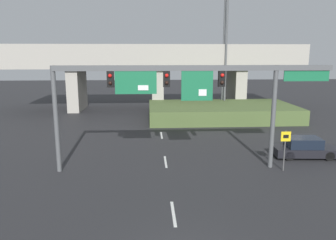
% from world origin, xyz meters
% --- Properties ---
extents(lane_markings, '(0.14, 23.98, 0.01)m').
position_xyz_m(lane_markings, '(0.00, 14.99, 0.00)').
color(lane_markings, silver).
rests_on(lane_markings, ground).
extents(signal_gantry, '(16.68, 0.44, 6.39)m').
position_xyz_m(signal_gantry, '(1.05, 9.98, 5.20)').
color(signal_gantry, '#515456').
rests_on(signal_gantry, ground).
extents(speed_limit_sign, '(0.60, 0.11, 2.53)m').
position_xyz_m(speed_limit_sign, '(7.14, 9.27, 1.65)').
color(speed_limit_sign, '#4C4C4C').
rests_on(speed_limit_sign, ground).
extents(highway_light_pole_near, '(0.70, 0.36, 17.60)m').
position_xyz_m(highway_light_pole_near, '(7.96, 29.13, 9.18)').
color(highway_light_pole_near, '#515456').
rests_on(highway_light_pole_near, ground).
extents(highway_light_pole_far, '(0.70, 0.36, 16.49)m').
position_xyz_m(highway_light_pole_far, '(7.81, 29.74, 8.63)').
color(highway_light_pole_far, '#515456').
rests_on(highway_light_pole_far, ground).
extents(overpass_bridge, '(36.05, 7.14, 8.14)m').
position_xyz_m(overpass_bridge, '(-0.00, 32.75, 5.57)').
color(overpass_bridge, '#A39E93').
rests_on(overpass_bridge, ground).
extents(grass_embankment, '(15.79, 8.80, 1.54)m').
position_xyz_m(grass_embankment, '(6.86, 25.84, 0.77)').
color(grass_embankment, '#4C6033').
rests_on(grass_embankment, ground).
extents(parked_sedan_near_right, '(4.42, 2.09, 1.40)m').
position_xyz_m(parked_sedan_near_right, '(9.67, 11.86, 0.65)').
color(parked_sedan_near_right, black).
rests_on(parked_sedan_near_right, ground).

